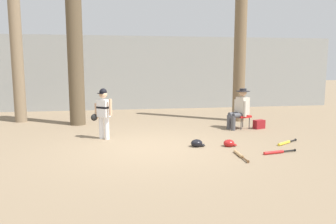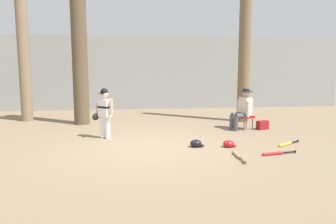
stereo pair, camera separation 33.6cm
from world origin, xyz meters
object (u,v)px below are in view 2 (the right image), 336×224
(tree_far_left, at_px, (23,42))
(batting_helmet_black, at_px, (196,144))
(tree_near_player, at_px, (80,52))
(young_ballplayer, at_px, (104,110))
(bat_wood_tan, at_px, (237,155))
(bat_red_barrel, at_px, (275,153))
(batting_helmet_red, at_px, (229,144))
(handbag_beside_stool, at_px, (263,125))
(bat_yellow_trainer, at_px, (287,144))
(seated_spectator, at_px, (243,108))
(folding_stool, at_px, (245,117))
(tree_behind_spectator, at_px, (245,43))

(tree_far_left, distance_m, batting_helmet_black, 7.04)
(tree_near_player, height_order, young_ballplayer, tree_near_player)
(bat_wood_tan, height_order, batting_helmet_black, batting_helmet_black)
(tree_far_left, bearing_deg, batting_helmet_black, -40.65)
(bat_red_barrel, bearing_deg, tree_near_player, 136.73)
(young_ballplayer, relative_size, batting_helmet_red, 4.30)
(tree_near_player, relative_size, tree_far_left, 0.90)
(young_ballplayer, bearing_deg, batting_helmet_black, -28.62)
(handbag_beside_stool, xyz_separation_m, tree_far_left, (-7.36, 2.44, 2.52))
(bat_wood_tan, bearing_deg, bat_yellow_trainer, 29.18)
(seated_spectator, bearing_deg, bat_yellow_trainer, -79.01)
(handbag_beside_stool, relative_size, bat_wood_tan, 0.42)
(batting_helmet_black, bearing_deg, bat_red_barrel, -29.78)
(bat_wood_tan, bearing_deg, bat_red_barrel, 4.26)
(folding_stool, height_order, handbag_beside_stool, folding_stool)
(tree_behind_spectator, xyz_separation_m, batting_helmet_red, (-1.54, -3.40, -2.53))
(bat_wood_tan, height_order, batting_helmet_red, batting_helmet_red)
(folding_stool, bearing_deg, bat_wood_tan, -112.80)
(bat_wood_tan, relative_size, batting_helmet_red, 2.68)
(batting_helmet_black, height_order, batting_helmet_red, batting_helmet_black)
(tree_near_player, xyz_separation_m, tree_behind_spectator, (5.33, -0.13, 0.31))
(batting_helmet_black, bearing_deg, bat_yellow_trainer, -2.87)
(batting_helmet_red, bearing_deg, seated_spectator, 62.53)
(handbag_beside_stool, height_order, tree_far_left, tree_far_left)
(tree_behind_spectator, relative_size, seated_spectator, 4.76)
(handbag_beside_stool, bearing_deg, bat_red_barrel, -107.48)
(tree_behind_spectator, height_order, batting_helmet_black, tree_behind_spectator)
(seated_spectator, bearing_deg, handbag_beside_stool, -4.29)
(folding_stool, relative_size, batting_helmet_black, 1.56)
(tree_far_left, distance_m, bat_yellow_trainer, 8.78)
(tree_far_left, relative_size, batting_helmet_black, 18.54)
(tree_far_left, bearing_deg, bat_wood_tan, -42.68)
(seated_spectator, xyz_separation_m, bat_wood_tan, (-1.10, -2.82, -0.61))
(tree_near_player, xyz_separation_m, bat_wood_tan, (3.71, -4.36, -2.27))
(tree_behind_spectator, height_order, tree_far_left, tree_far_left)
(batting_helmet_black, bearing_deg, young_ballplayer, 151.38)
(bat_yellow_trainer, bearing_deg, young_ballplayer, 163.42)
(tree_near_player, distance_m, batting_helmet_red, 5.63)
(tree_behind_spectator, bearing_deg, bat_red_barrel, -100.28)
(bat_wood_tan, bearing_deg, seated_spectator, 68.64)
(bat_red_barrel, bearing_deg, bat_wood_tan, -175.74)
(seated_spectator, bearing_deg, tree_far_left, 160.52)
(tree_far_left, xyz_separation_m, batting_helmet_black, (4.97, -4.27, -2.57))
(tree_far_left, height_order, bat_wood_tan, tree_far_left)
(bat_red_barrel, relative_size, batting_helmet_black, 2.53)
(tree_near_player, height_order, seated_spectator, tree_near_player)
(folding_stool, height_order, tree_far_left, tree_far_left)
(folding_stool, bearing_deg, bat_red_barrel, -97.03)
(seated_spectator, bearing_deg, batting_helmet_red, -117.47)
(handbag_beside_stool, bearing_deg, tree_behind_spectator, 93.79)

